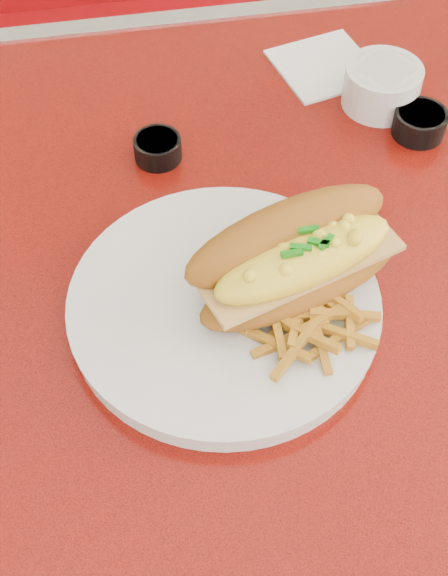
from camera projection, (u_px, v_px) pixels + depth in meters
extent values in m
plane|color=silver|center=(331.00, 508.00, 1.45)|extent=(8.00, 8.00, 0.00)
cube|color=red|center=(405.00, 230.00, 0.86)|extent=(1.20, 0.80, 0.04)
cube|color=silver|center=(313.00, 17.00, 1.10)|extent=(1.22, 0.03, 0.04)
cylinder|color=silver|center=(358.00, 407.00, 1.16)|extent=(0.09, 0.09, 0.72)
cylinder|color=silver|center=(332.00, 505.00, 1.44)|extent=(0.52, 0.52, 0.03)
cube|color=maroon|center=(249.00, 129.00, 1.74)|extent=(1.20, 0.50, 0.45)
cylinder|color=silver|center=(224.00, 308.00, 0.76)|extent=(0.38, 0.38, 0.02)
cylinder|color=silver|center=(224.00, 301.00, 0.75)|extent=(0.39, 0.39, 0.00)
ellipsoid|color=#995A18|center=(302.00, 279.00, 0.74)|extent=(0.22, 0.13, 0.04)
cube|color=tan|center=(303.00, 267.00, 0.72)|extent=(0.20, 0.11, 0.01)
ellipsoid|color=yellow|center=(304.00, 259.00, 0.72)|extent=(0.19, 0.11, 0.04)
ellipsoid|color=#995A18|center=(287.00, 235.00, 0.73)|extent=(0.22, 0.14, 0.08)
cube|color=silver|center=(288.00, 269.00, 0.77)|extent=(0.05, 0.11, 0.00)
cube|color=silver|center=(252.00, 223.00, 0.81)|extent=(0.03, 0.03, 0.00)
cylinder|color=silver|center=(382.00, 86.00, 0.93)|extent=(0.11, 0.11, 0.05)
cylinder|color=black|center=(385.00, 71.00, 0.92)|extent=(0.09, 0.09, 0.01)
cylinder|color=black|center=(158.00, 148.00, 0.89)|extent=(0.06, 0.06, 0.03)
cylinder|color=#D17C4C|center=(157.00, 141.00, 0.88)|extent=(0.05, 0.05, 0.01)
cylinder|color=black|center=(420.00, 123.00, 0.91)|extent=(0.07, 0.07, 0.03)
cylinder|color=#D17C4C|center=(422.00, 115.00, 0.90)|extent=(0.06, 0.06, 0.01)
cube|color=white|center=(324.00, 66.00, 0.99)|extent=(0.14, 0.14, 0.00)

